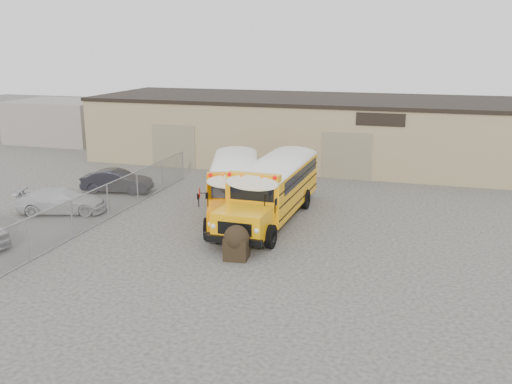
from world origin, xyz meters
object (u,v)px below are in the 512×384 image
(school_bus_left, at_px, (237,160))
(car_white, at_px, (62,201))
(school_bus_right, at_px, (303,161))
(tarp_bundle, at_px, (236,242))
(car_dark, at_px, (117,181))

(school_bus_left, distance_m, car_white, 10.57)
(school_bus_right, relative_size, tarp_bundle, 7.15)
(car_white, bearing_deg, car_dark, -25.66)
(school_bus_right, height_order, tarp_bundle, school_bus_right)
(school_bus_left, xyz_separation_m, tarp_bundle, (3.89, -11.57, -0.90))
(school_bus_right, relative_size, car_white, 2.28)
(tarp_bundle, distance_m, car_white, 11.25)
(school_bus_left, bearing_deg, school_bus_right, 5.27)
(car_white, distance_m, car_dark, 4.54)
(tarp_bundle, distance_m, car_dark, 12.90)
(school_bus_right, height_order, car_white, school_bus_right)
(tarp_bundle, bearing_deg, car_white, 161.72)
(school_bus_left, distance_m, car_dark, 7.22)
(school_bus_left, distance_m, tarp_bundle, 12.24)
(car_white, bearing_deg, school_bus_left, -58.52)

